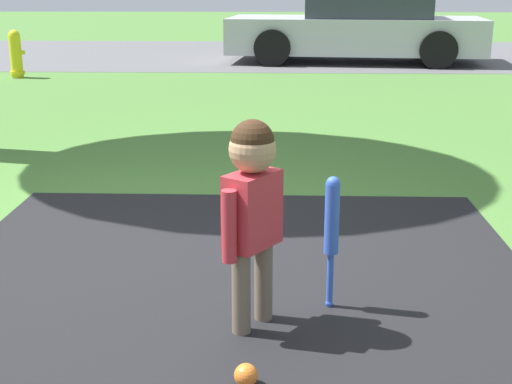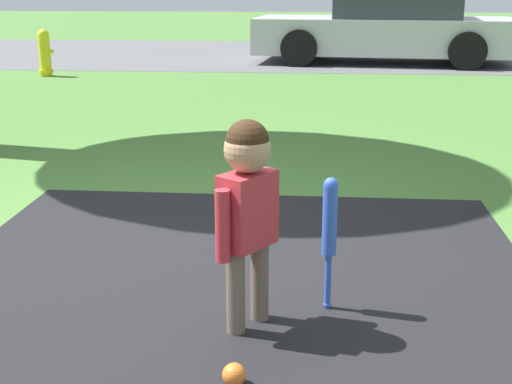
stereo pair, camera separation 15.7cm
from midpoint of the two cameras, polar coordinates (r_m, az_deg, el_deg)
name	(u,v)px [view 1 (the left image)]	position (r m, az deg, el deg)	size (l,w,h in m)	color
ground_plane	(158,247)	(4.00, -8.93, -4.38)	(60.00, 60.00, 0.00)	#477533
street_strip	(248,54)	(14.44, -0.96, 10.99)	(40.00, 6.00, 0.01)	#59595B
child	(252,196)	(2.88, -1.85, -0.33)	(0.25, 0.31, 0.90)	#6B5B4C
baseball_bat	(332,224)	(3.12, 4.65, -2.58)	(0.06, 0.06, 0.61)	blue
sports_ball	(246,375)	(2.67, -2.55, -14.47)	(0.09, 0.09, 0.09)	orange
fire_hydrant	(16,54)	(11.47, -19.04, 10.36)	(0.24, 0.22, 0.71)	yellow
parked_car	(358,28)	(13.08, 7.80, 12.84)	(4.59, 2.28, 1.24)	#B7B7BC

